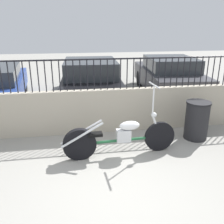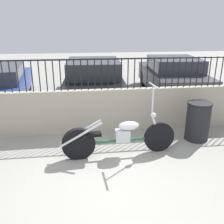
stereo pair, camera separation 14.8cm
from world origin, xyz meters
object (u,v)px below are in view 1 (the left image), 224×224
object	(u,v)px
trash_bin	(197,120)
car_dark_grey	(168,76)
car_black	(91,79)
motorcycle_green	(115,137)

from	to	relation	value
trash_bin	car_dark_grey	bearing A→B (deg)	78.51
car_black	car_dark_grey	bearing A→B (deg)	-85.93
motorcycle_green	trash_bin	xyz separation A→B (m)	(1.96, 0.50, 0.05)
car_black	trash_bin	bearing A→B (deg)	-147.72
trash_bin	car_black	size ratio (longest dim) A/B	0.20
car_dark_grey	motorcycle_green	bearing A→B (deg)	151.98
trash_bin	motorcycle_green	bearing A→B (deg)	-165.74
trash_bin	car_dark_grey	distance (m)	3.86
trash_bin	car_dark_grey	world-z (taller)	car_dark_grey
motorcycle_green	trash_bin	distance (m)	2.02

